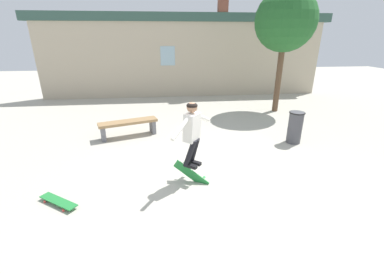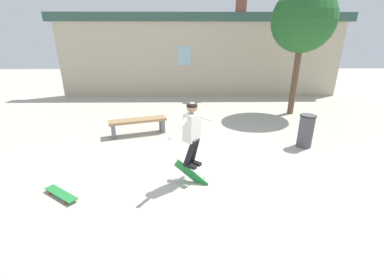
# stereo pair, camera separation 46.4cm
# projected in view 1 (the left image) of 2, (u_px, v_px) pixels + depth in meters

# --- Properties ---
(ground_plane) EXTENTS (40.00, 40.00, 0.00)m
(ground_plane) POSITION_uv_depth(u_px,v_px,m) (215.00, 174.00, 5.86)
(ground_plane) COLOR #B2AD9E
(building_backdrop) EXTENTS (14.70, 0.52, 5.21)m
(building_backdrop) POSITION_uv_depth(u_px,v_px,m) (185.00, 54.00, 12.78)
(building_backdrop) COLOR #B7A88E
(building_backdrop) RESTS_ON ground_plane
(tree_right) EXTENTS (2.27, 2.27, 4.60)m
(tree_right) POSITION_uv_depth(u_px,v_px,m) (285.00, 21.00, 9.52)
(tree_right) COLOR brown
(tree_right) RESTS_ON ground_plane
(park_bench) EXTENTS (1.82, 0.96, 0.51)m
(park_bench) POSITION_uv_depth(u_px,v_px,m) (128.00, 125.00, 7.92)
(park_bench) COLOR #99754C
(park_bench) RESTS_ON ground_plane
(trash_bin) EXTENTS (0.44, 0.44, 0.93)m
(trash_bin) POSITION_uv_depth(u_px,v_px,m) (295.00, 127.00, 7.43)
(trash_bin) COLOR #47474C
(trash_bin) RESTS_ON ground_plane
(skater) EXTENTS (0.93, 1.16, 1.38)m
(skater) POSITION_uv_depth(u_px,v_px,m) (192.00, 130.00, 5.16)
(skater) COLOR silver
(skateboard_flipping) EXTENTS (0.75, 0.40, 0.63)m
(skateboard_flipping) POSITION_uv_depth(u_px,v_px,m) (191.00, 174.00, 5.50)
(skateboard_flipping) COLOR #237F38
(skateboard_resting) EXTENTS (0.82, 0.66, 0.08)m
(skateboard_resting) POSITION_uv_depth(u_px,v_px,m) (58.00, 201.00, 4.79)
(skateboard_resting) COLOR #237F38
(skateboard_resting) RESTS_ON ground_plane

